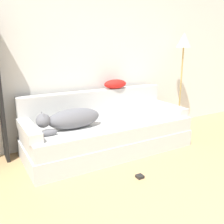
{
  "coord_description": "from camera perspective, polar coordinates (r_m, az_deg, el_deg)",
  "views": [
    {
      "loc": [
        -1.4,
        -0.57,
        1.42
      ],
      "look_at": [
        0.19,
        2.17,
        0.57
      ],
      "focal_mm": 40.0,
      "sensor_mm": 36.0,
      "label": 1
    }
  ],
  "objects": [
    {
      "name": "dog",
      "position": [
        3.08,
        -9.43,
        -1.56
      ],
      "size": [
        0.8,
        0.27,
        0.26
      ],
      "color": "slate",
      "rests_on": "couch"
    },
    {
      "name": "throw_pillow",
      "position": [
        3.77,
        0.75,
        6.42
      ],
      "size": [
        0.36,
        0.2,
        0.14
      ],
      "color": "red",
      "rests_on": "couch_backrest"
    },
    {
      "name": "power_adapter",
      "position": [
        2.87,
        6.37,
        -14.44
      ],
      "size": [
        0.08,
        0.08,
        0.03
      ],
      "color": "black",
      "rests_on": "ground_plane"
    },
    {
      "name": "wall_back",
      "position": [
        3.7,
        -8.14,
        13.75
      ],
      "size": [
        7.25,
        0.06,
        2.7
      ],
      "color": "silver",
      "rests_on": "ground_plane"
    },
    {
      "name": "couch_arm_left",
      "position": [
        3.02,
        -18.51,
        -3.94
      ],
      "size": [
        0.15,
        0.72,
        0.11
      ],
      "color": "silver",
      "rests_on": "couch"
    },
    {
      "name": "couch",
      "position": [
        3.46,
        -0.8,
        -5.5
      ],
      "size": [
        2.26,
        0.91,
        0.42
      ],
      "color": "silver",
      "rests_on": "ground_plane"
    },
    {
      "name": "laptop",
      "position": [
        3.38,
        0.75,
        -1.97
      ],
      "size": [
        0.3,
        0.24,
        0.02
      ],
      "rotation": [
        0.0,
        0.0,
        -0.1
      ],
      "color": "#B7B7BC",
      "rests_on": "couch"
    },
    {
      "name": "couch_backrest",
      "position": [
        3.68,
        -3.77,
        2.17
      ],
      "size": [
        2.22,
        0.15,
        0.37
      ],
      "color": "silver",
      "rests_on": "couch"
    },
    {
      "name": "floor_lamp",
      "position": [
        4.41,
        15.96,
        13.08
      ],
      "size": [
        0.26,
        0.26,
        1.62
      ],
      "color": "tan",
      "rests_on": "ground_plane"
    },
    {
      "name": "couch_arm_right",
      "position": [
        3.98,
        12.6,
        0.93
      ],
      "size": [
        0.15,
        0.72,
        0.11
      ],
      "color": "silver",
      "rests_on": "couch"
    }
  ]
}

